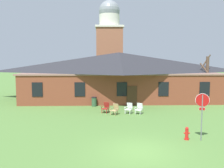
{
  "coord_description": "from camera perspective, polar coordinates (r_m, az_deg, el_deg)",
  "views": [
    {
      "loc": [
        -1.81,
        -11.88,
        4.79
      ],
      "look_at": [
        -1.19,
        7.91,
        2.79
      ],
      "focal_mm": 37.5,
      "sensor_mm": 36.0,
      "label": 1
    }
  ],
  "objects": [
    {
      "name": "stop_sign",
      "position": [
        14.9,
        21.13,
        -5.29
      ],
      "size": [
        0.78,
        0.26,
        2.85
      ],
      "color": "slate",
      "rests_on": "ground"
    },
    {
      "name": "dome_tower",
      "position": [
        44.83,
        -0.64,
        9.37
      ],
      "size": [
        5.18,
        5.18,
        16.81
      ],
      "color": "#93563D",
      "rests_on": "ground"
    },
    {
      "name": "bare_tree_beside_building",
      "position": [
        29.69,
        22.05,
        1.61
      ],
      "size": [
        1.47,
        1.56,
        5.49
      ],
      "color": "brown",
      "rests_on": "ground"
    },
    {
      "name": "lawn_chair_middle",
      "position": [
        21.23,
        6.64,
        -5.92
      ],
      "size": [
        0.82,
        0.86,
        0.96
      ],
      "color": "white",
      "rests_on": "ground"
    },
    {
      "name": "lawn_chair_left_end",
      "position": [
        21.3,
        4.16,
        -5.86
      ],
      "size": [
        0.82,
        0.85,
        0.96
      ],
      "color": "white",
      "rests_on": "ground"
    },
    {
      "name": "ground_plane",
      "position": [
        12.94,
        6.65,
        -16.0
      ],
      "size": [
        200.0,
        200.0,
        0.0
      ],
      "primitive_type": "plane",
      "color": "#517A38"
    },
    {
      "name": "trash_bin",
      "position": [
        24.57,
        -4.39,
        -4.3
      ],
      "size": [
        0.56,
        0.56,
        0.98
      ],
      "color": "#335638",
      "rests_on": "ground"
    },
    {
      "name": "lawn_chair_by_porch",
      "position": [
        21.58,
        -1.54,
        -5.69
      ],
      "size": [
        0.8,
        0.84,
        0.96
      ],
      "color": "maroon",
      "rests_on": "ground"
    },
    {
      "name": "fire_hydrant",
      "position": [
        15.15,
        17.76,
        -11.45
      ],
      "size": [
        0.36,
        0.28,
        0.79
      ],
      "color": "red",
      "rests_on": "ground"
    },
    {
      "name": "brick_building",
      "position": [
        29.57,
        1.72,
        2.22
      ],
      "size": [
        23.03,
        10.4,
        5.79
      ],
      "color": "brown",
      "rests_on": "ground"
    },
    {
      "name": "lawn_chair_near_door",
      "position": [
        20.81,
        0.71,
        -6.13
      ],
      "size": [
        0.84,
        0.87,
        0.96
      ],
      "color": "tan",
      "rests_on": "ground"
    }
  ]
}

